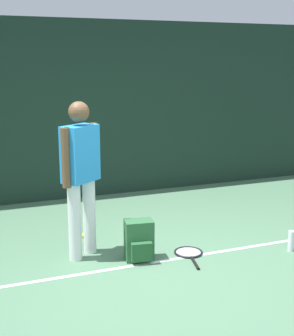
{
  "coord_description": "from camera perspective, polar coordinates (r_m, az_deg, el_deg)",
  "views": [
    {
      "loc": [
        -1.78,
        -4.17,
        2.11
      ],
      "look_at": [
        0.0,
        0.4,
        1.0
      ],
      "focal_mm": 50.83,
      "sensor_mm": 36.0,
      "label": 1
    }
  ],
  "objects": [
    {
      "name": "tennis_player",
      "position": [
        5.1,
        -7.96,
        -0.3
      ],
      "size": [
        0.45,
        0.41,
        1.7
      ],
      "rotation": [
        0.0,
        0.0,
        -2.53
      ],
      "color": "white",
      "rests_on": "ground"
    },
    {
      "name": "back_fence",
      "position": [
        7.42,
        -7.35,
        6.85
      ],
      "size": [
        10.0,
        0.1,
        2.72
      ],
      "primitive_type": "cube",
      "color": "#192D23",
      "rests_on": "ground"
    },
    {
      "name": "backpack",
      "position": [
        5.17,
        -0.94,
        -8.78
      ],
      "size": [
        0.33,
        0.32,
        0.44
      ],
      "rotation": [
        0.0,
        0.0,
        6.13
      ],
      "color": "#2D6038",
      "rests_on": "ground"
    },
    {
      "name": "court_line",
      "position": [
        5.18,
        0.74,
        -11.26
      ],
      "size": [
        9.0,
        0.05,
        0.0
      ],
      "primitive_type": "cube",
      "color": "white",
      "rests_on": "ground"
    },
    {
      "name": "tennis_racket",
      "position": [
        5.4,
        5.06,
        -10.14
      ],
      "size": [
        0.39,
        0.64,
        0.03
      ],
      "rotation": [
        0.0,
        0.0,
        1.35
      ],
      "color": "black",
      "rests_on": "ground"
    },
    {
      "name": "ground_plane",
      "position": [
        4.99,
        1.7,
        -12.22
      ],
      "size": [
        12.0,
        12.0,
        0.0
      ],
      "primitive_type": "plane",
      "color": "#4C7556"
    },
    {
      "name": "tennis_ball_near_player",
      "position": [
        5.89,
        -7.51,
        -7.98
      ],
      "size": [
        0.07,
        0.07,
        0.07
      ],
      "primitive_type": "sphere",
      "color": "#CCE033",
      "rests_on": "ground"
    },
    {
      "name": "water_bottle",
      "position": [
        5.67,
        16.89,
        -8.36
      ],
      "size": [
        0.07,
        0.07,
        0.24
      ],
      "primitive_type": "cylinder",
      "color": "white",
      "rests_on": "ground"
    }
  ]
}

